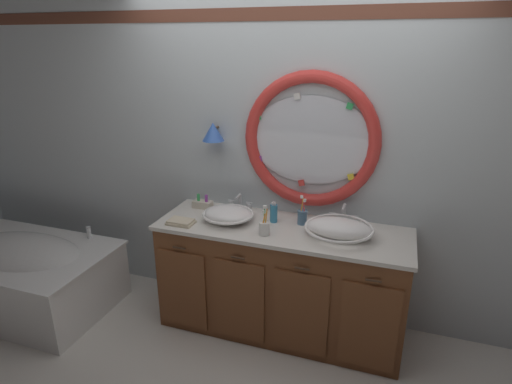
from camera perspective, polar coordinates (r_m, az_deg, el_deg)
name	(u,v)px	position (r m, az deg, el deg)	size (l,w,h in m)	color
ground_plane	(262,345)	(3.36, 0.85, -19.95)	(14.00, 14.00, 0.00)	silver
back_wall_assembly	(288,156)	(3.25, 4.39, 4.91)	(6.40, 0.26, 2.60)	silver
vanity_counter	(281,279)	(3.29, 3.38, -11.64)	(1.85, 0.64, 0.87)	brown
bathtub	(23,271)	(4.11, -29.01, -9.36)	(1.49, 0.91, 0.62)	white
sink_basin_left	(228,214)	(3.16, -3.79, -3.01)	(0.39, 0.39, 0.11)	white
sink_basin_right	(339,228)	(2.96, 11.16, -4.81)	(0.48, 0.48, 0.13)	white
faucet_set_left	(240,203)	(3.37, -2.21, -1.56)	(0.21, 0.12, 0.14)	silver
faucet_set_right	(344,216)	(3.18, 11.79, -3.15)	(0.22, 0.14, 0.16)	silver
toothbrush_holder_left	(264,227)	(2.94, 1.12, -4.75)	(0.08, 0.08, 0.22)	white
toothbrush_holder_right	(302,216)	(3.13, 6.28, -3.29)	(0.08, 0.08, 0.23)	slate
soap_dispenser	(274,213)	(3.14, 2.41, -2.83)	(0.06, 0.06, 0.17)	#388EBC
folded_hand_towel	(181,222)	(3.18, -10.14, -4.00)	(0.20, 0.13, 0.03)	beige
toiletry_basket	(203,204)	(3.44, -7.23, -1.60)	(0.16, 0.08, 0.11)	beige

